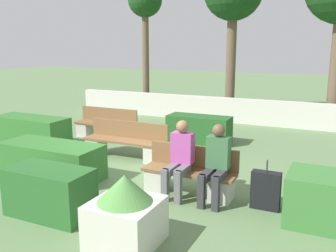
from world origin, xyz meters
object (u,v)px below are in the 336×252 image
object	(u,v)px
person_seated_man	(180,155)
tree_leftmost	(145,6)
bench_left_side	(125,144)
suitcase	(266,190)
planter_corner_left	(125,212)
bench_front	(189,177)
bench_right_side	(106,127)
person_seated_woman	(216,160)

from	to	relation	value
person_seated_man	tree_leftmost	distance (m)	9.85
bench_left_side	suitcase	size ratio (longest dim) A/B	2.48
person_seated_man	planter_corner_left	world-z (taller)	person_seated_man
bench_front	planter_corner_left	bearing A→B (deg)	-93.20
bench_front	planter_corner_left	world-z (taller)	planter_corner_left
bench_right_side	person_seated_woman	distance (m)	5.16
bench_front	bench_right_side	world-z (taller)	same
suitcase	person_seated_man	bearing A→B (deg)	-177.18
person_seated_woman	planter_corner_left	size ratio (longest dim) A/B	1.37
bench_front	bench_left_side	xyz separation A→B (m)	(-2.19, 1.40, 0.02)
bench_front	bench_left_side	size ratio (longest dim) A/B	0.82
bench_front	tree_leftmost	xyz separation A→B (m)	(-5.05, 7.71, 3.78)
bench_front	tree_leftmost	bearing A→B (deg)	123.20
bench_front	person_seated_man	bearing A→B (deg)	-132.41
person_seated_woman	planter_corner_left	xyz separation A→B (m)	(-0.64, -1.82, -0.28)
bench_left_side	planter_corner_left	bearing A→B (deg)	-49.43
bench_left_side	person_seated_woman	bearing A→B (deg)	-20.67
bench_right_side	suitcase	distance (m)	5.79
bench_left_side	person_seated_man	bearing A→B (deg)	-27.80
bench_right_side	tree_leftmost	size ratio (longest dim) A/B	0.37
person_seated_woman	bench_left_side	bearing A→B (deg)	150.49
bench_front	person_seated_woman	world-z (taller)	person_seated_woman
suitcase	bench_front	bearing A→B (deg)	177.36
planter_corner_left	suitcase	size ratio (longest dim) A/B	1.17
bench_left_side	suitcase	bearing A→B (deg)	-13.64
bench_right_side	tree_leftmost	xyz separation A→B (m)	(-1.35, 4.92, 3.77)
person_seated_woman	planter_corner_left	distance (m)	1.95
planter_corner_left	tree_leftmost	size ratio (longest dim) A/B	0.19
bench_left_side	tree_leftmost	xyz separation A→B (m)	(-2.86, 6.31, 3.76)
bench_front	bench_right_side	distance (m)	4.63
bench_front	suitcase	size ratio (longest dim) A/B	2.03
bench_left_side	tree_leftmost	bearing A→B (deg)	123.22
bench_right_side	person_seated_woman	xyz separation A→B (m)	(4.22, -2.93, 0.41)
person_seated_woman	tree_leftmost	world-z (taller)	tree_leftmost
bench_right_side	person_seated_woman	world-z (taller)	person_seated_woman
suitcase	bench_left_side	bearing A→B (deg)	157.52
person_seated_woman	suitcase	size ratio (longest dim) A/B	1.61
person_seated_woman	planter_corner_left	bearing A→B (deg)	-109.24
person_seated_man	suitcase	distance (m)	1.53
person_seated_man	suitcase	bearing A→B (deg)	2.82
bench_right_side	suitcase	world-z (taller)	bench_right_side
planter_corner_left	person_seated_man	bearing A→B (deg)	90.42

